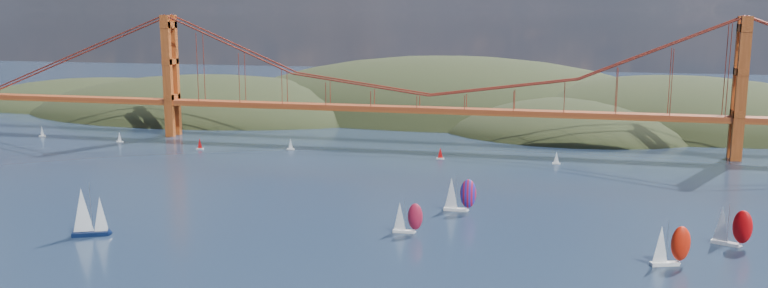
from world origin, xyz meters
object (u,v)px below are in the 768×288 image
sloop_navy (88,213)px  racer_2 (731,226)px  racer_0 (407,217)px  racer_1 (670,245)px  racer_rwb (459,194)px

sloop_navy → racer_2: size_ratio=1.32×
racer_0 → racer_2: 80.10m
racer_0 → racer_1: (63.17, -10.72, 0.63)m
racer_2 → racer_rwb: racer_rwb is taller
racer_0 → racer_1: bearing=-13.2°
racer_1 → racer_2: 25.07m
racer_1 → racer_2: (16.51, 18.87, 0.12)m
sloop_navy → racer_1: bearing=-20.3°
racer_0 → racer_rwb: racer_rwb is taller
sloop_navy → racer_1: 142.53m
sloop_navy → racer_0: sloop_navy is taller
racer_2 → racer_1: bearing=-106.4°
sloop_navy → racer_rwb: bearing=2.7°
sloop_navy → racer_rwb: 100.51m
racer_0 → racer_2: bearing=2.3°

